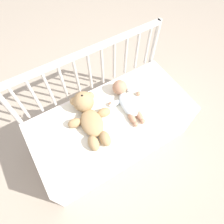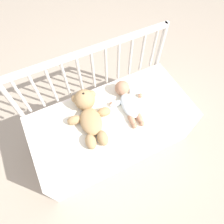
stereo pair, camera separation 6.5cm
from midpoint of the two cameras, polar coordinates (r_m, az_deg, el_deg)
ground_plane at (r=1.93m, az=-0.93°, el=-7.67°), size 12.00×12.00×0.00m
crib_mattress at (r=1.73m, az=-1.03°, el=-4.83°), size 1.28×0.61×0.44m
crib_rail at (r=1.58m, az=-7.47°, el=10.54°), size 1.28×0.04×0.85m
blanket at (r=1.53m, az=-1.99°, el=-1.49°), size 0.86×0.56×0.01m
teddy_bear at (r=1.49m, az=-8.00°, el=-0.65°), size 0.34×0.47×0.16m
baby at (r=1.57m, az=2.81°, el=3.70°), size 0.30×0.41×0.12m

